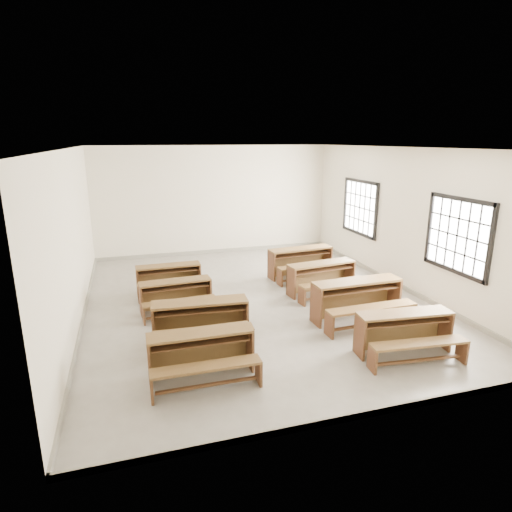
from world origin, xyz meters
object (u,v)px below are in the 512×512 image
object	(u,v)px
desk_set_7	(301,260)
desk_set_6	(322,276)
desk_set_2	(176,294)
desk_set_5	(358,298)
desk_set_4	(405,330)
desk_set_3	(169,277)
desk_set_1	(201,319)
desk_set_0	(201,351)

from	to	relation	value
desk_set_7	desk_set_6	bearing A→B (deg)	-95.56
desk_set_6	desk_set_7	size ratio (longest dim) A/B	0.98
desk_set_2	desk_set_6	size ratio (longest dim) A/B	0.88
desk_set_7	desk_set_5	bearing A→B (deg)	-94.98
desk_set_2	desk_set_4	size ratio (longest dim) A/B	0.90
desk_set_2	desk_set_4	xyz separation A→B (m)	(3.31, -2.85, 0.03)
desk_set_3	desk_set_7	distance (m)	3.31
desk_set_1	desk_set_7	xyz separation A→B (m)	(3.04, 2.86, 0.00)
desk_set_4	desk_set_0	bearing A→B (deg)	-178.77
desk_set_1	desk_set_5	bearing A→B (deg)	5.29
desk_set_4	desk_set_7	xyz separation A→B (m)	(-0.03, 4.22, 0.02)
desk_set_4	desk_set_5	bearing A→B (deg)	97.74
desk_set_1	desk_set_7	world-z (taller)	desk_set_7
desk_set_6	desk_set_0	bearing A→B (deg)	-146.94
desk_set_1	desk_set_4	xyz separation A→B (m)	(3.07, -1.35, -0.02)
desk_set_0	desk_set_4	size ratio (longest dim) A/B	0.95
desk_set_4	desk_set_6	bearing A→B (deg)	96.80
desk_set_1	desk_set_7	size ratio (longest dim) A/B	0.99
desk_set_5	desk_set_4	bearing A→B (deg)	-89.58
desk_set_1	desk_set_7	bearing A→B (deg)	47.67
desk_set_5	desk_set_6	bearing A→B (deg)	88.62
desk_set_0	desk_set_2	size ratio (longest dim) A/B	1.05
desk_set_3	desk_set_7	world-z (taller)	desk_set_7
desk_set_7	desk_set_4	bearing A→B (deg)	-94.22
desk_set_1	desk_set_6	distance (m)	3.41
desk_set_1	desk_set_3	size ratio (longest dim) A/B	1.17
desk_set_6	desk_set_7	distance (m)	1.27
desk_set_6	desk_set_7	bearing A→B (deg)	82.13
desk_set_0	desk_set_7	size ratio (longest dim) A/B	0.90
desk_set_1	desk_set_2	world-z (taller)	desk_set_1
desk_set_0	desk_set_4	world-z (taller)	desk_set_4
desk_set_2	desk_set_3	bearing A→B (deg)	87.82
desk_set_6	desk_set_7	xyz separation A→B (m)	(0.02, 1.27, 0.02)
desk_set_7	desk_set_3	bearing A→B (deg)	179.17
desk_set_3	desk_set_4	size ratio (longest dim) A/B	0.89
desk_set_5	desk_set_2	bearing A→B (deg)	154.55
desk_set_5	desk_set_7	distance (m)	2.81
desk_set_0	desk_set_5	size ratio (longest dim) A/B	0.87
desk_set_2	desk_set_1	bearing A→B (deg)	-84.37
desk_set_5	desk_set_6	world-z (taller)	desk_set_5
desk_set_0	desk_set_5	world-z (taller)	desk_set_5
desk_set_0	desk_set_4	distance (m)	3.26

